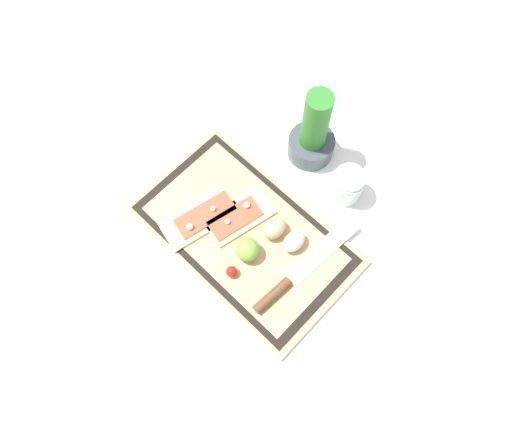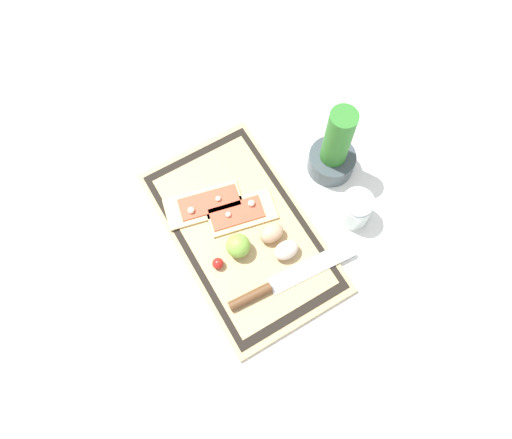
{
  "view_description": "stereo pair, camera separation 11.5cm",
  "coord_description": "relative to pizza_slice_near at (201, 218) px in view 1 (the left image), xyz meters",
  "views": [
    {
      "loc": [
        0.29,
        -0.27,
        1.1
      ],
      "look_at": [
        0.0,
        0.04,
        0.03
      ],
      "focal_mm": 35.0,
      "sensor_mm": 36.0,
      "label": 1
    },
    {
      "loc": [
        0.37,
        -0.18,
        1.1
      ],
      "look_at": [
        0.0,
        0.04,
        0.03
      ],
      "focal_mm": 35.0,
      "sensor_mm": 36.0,
      "label": 2
    }
  ],
  "objects": [
    {
      "name": "pizza_slice_far",
      "position": [
        0.06,
        0.06,
        0.0
      ],
      "size": [
        0.11,
        0.17,
        0.02
      ],
      "color": "#DBBC7F",
      "rests_on": "cutting_board"
    },
    {
      "name": "cutting_board",
      "position": [
        0.1,
        0.04,
        -0.01
      ],
      "size": [
        0.51,
        0.3,
        0.02
      ],
      "color": "tan",
      "rests_on": "ground_plane"
    },
    {
      "name": "lime",
      "position": [
        0.14,
        0.01,
        0.02
      ],
      "size": [
        0.06,
        0.06,
        0.06
      ],
      "primitive_type": "sphere",
      "color": "#7FB742",
      "rests_on": "cutting_board"
    },
    {
      "name": "ground_plane",
      "position": [
        0.1,
        0.04,
        -0.02
      ],
      "size": [
        6.0,
        6.0,
        0.0
      ],
      "primitive_type": "plane",
      "color": "white"
    },
    {
      "name": "sauce_jar",
      "position": [
        0.2,
        0.29,
        0.02
      ],
      "size": [
        0.08,
        0.08,
        0.09
      ],
      "color": "silver",
      "rests_on": "ground_plane"
    },
    {
      "name": "knife",
      "position": [
        0.25,
        0.03,
        0.0
      ],
      "size": [
        0.05,
        0.31,
        0.02
      ],
      "color": "silver",
      "rests_on": "cutting_board"
    },
    {
      "name": "egg_pink",
      "position": [
        0.2,
        0.1,
        0.02
      ],
      "size": [
        0.04,
        0.06,
        0.04
      ],
      "primitive_type": "ellipsoid",
      "color": "beige",
      "rests_on": "cutting_board"
    },
    {
      "name": "cherry_tomato_red",
      "position": [
        0.14,
        -0.04,
        0.01
      ],
      "size": [
        0.03,
        0.03,
        0.03
      ],
      "primitive_type": "sphere",
      "color": "red",
      "rests_on": "cutting_board"
    },
    {
      "name": "pizza_slice_near",
      "position": [
        0.0,
        0.0,
        0.0
      ],
      "size": [
        0.12,
        0.2,
        0.02
      ],
      "color": "#DBBC7F",
      "rests_on": "cutting_board"
    },
    {
      "name": "herb_pot",
      "position": [
        0.06,
        0.32,
        0.06
      ],
      "size": [
        0.11,
        0.11,
        0.23
      ],
      "color": "#3D474C",
      "rests_on": "ground_plane"
    },
    {
      "name": "egg_brown",
      "position": [
        0.15,
        0.09,
        0.02
      ],
      "size": [
        0.04,
        0.06,
        0.04
      ],
      "primitive_type": "ellipsoid",
      "color": "tan",
      "rests_on": "cutting_board"
    }
  ]
}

